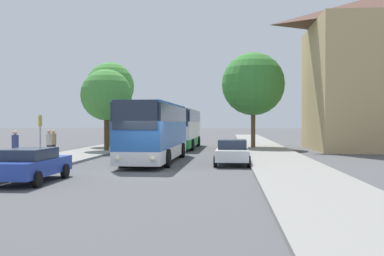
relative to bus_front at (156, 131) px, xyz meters
name	(u,v)px	position (x,y,z in m)	size (l,w,h in m)	color
ground_plane	(148,173)	(0.61, -5.86, -1.88)	(300.00, 300.00, 0.00)	#4C4C4F
sidewalk_left	(8,170)	(-6.39, -5.86, -1.81)	(4.00, 120.00, 0.15)	gray
sidewalk_right	(296,173)	(7.61, -5.86, -1.81)	(4.00, 120.00, 0.15)	gray
bus_front	(156,131)	(0.00, 0.00, 0.00)	(2.90, 11.52, 3.54)	silver
bus_middle	(182,128)	(0.13, 14.12, 0.01)	(2.93, 11.60, 3.55)	#238942
parked_car_left_curb	(31,164)	(-3.50, -9.63, -1.15)	(1.95, 4.54, 1.38)	#233D9E
parked_car_right_near	(232,152)	(4.67, -1.70, -1.13)	(2.04, 4.02, 1.44)	silver
bus_stop_sign	(40,134)	(-5.73, -3.58, -0.07)	(0.08, 0.45, 2.69)	gray
pedestrian_waiting_near	(53,144)	(-6.77, 0.81, -0.83)	(0.36, 0.36, 1.78)	#23232D
pedestrian_waiting_far	(15,147)	(-6.93, -4.01, -0.80)	(0.36, 0.36, 1.83)	#23232D
pedestrian_walking_back	(49,144)	(-6.65, -0.17, -0.81)	(0.36, 0.36, 1.82)	#23232D
tree_left_near	(110,86)	(-6.76, 14.66, 3.92)	(4.53, 4.53, 7.94)	brown
tree_left_far	(106,95)	(-5.45, 8.61, 2.74)	(4.16, 4.16, 6.57)	#47331E
tree_right_near	(253,84)	(6.69, 14.25, 4.02)	(5.75, 5.75, 8.64)	brown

